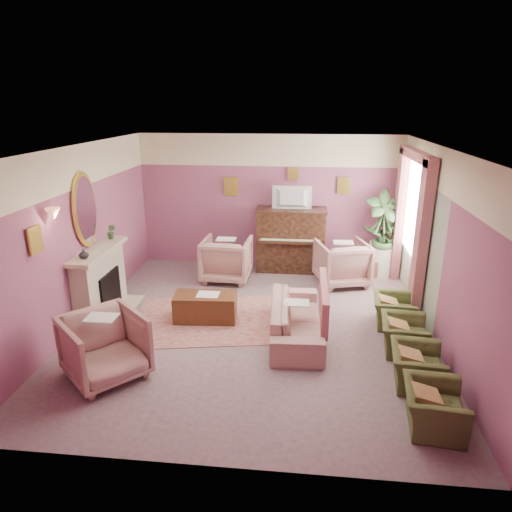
# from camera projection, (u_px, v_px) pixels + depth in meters

# --- Properties ---
(floor) EXTENTS (5.50, 6.00, 0.01)m
(floor) POSITION_uv_depth(u_px,v_px,m) (253.00, 326.00, 7.32)
(floor) COLOR slate
(floor) RESTS_ON ground
(ceiling) EXTENTS (5.50, 6.00, 0.01)m
(ceiling) POSITION_uv_depth(u_px,v_px,m) (253.00, 148.00, 6.43)
(ceiling) COLOR silver
(ceiling) RESTS_ON wall_back
(wall_back) EXTENTS (5.50, 0.02, 2.80)m
(wall_back) POSITION_uv_depth(u_px,v_px,m) (269.00, 202.00, 9.70)
(wall_back) COLOR #714467
(wall_back) RESTS_ON floor
(wall_front) EXTENTS (5.50, 0.02, 2.80)m
(wall_front) POSITION_uv_depth(u_px,v_px,m) (215.00, 341.00, 4.05)
(wall_front) COLOR #714467
(wall_front) RESTS_ON floor
(wall_left) EXTENTS (0.02, 6.00, 2.80)m
(wall_left) POSITION_uv_depth(u_px,v_px,m) (79.00, 237.00, 7.15)
(wall_left) COLOR #714467
(wall_left) RESTS_ON floor
(wall_right) EXTENTS (0.02, 6.00, 2.80)m
(wall_right) POSITION_uv_depth(u_px,v_px,m) (441.00, 249.00, 6.60)
(wall_right) COLOR #714467
(wall_right) RESTS_ON floor
(picture_rail_band) EXTENTS (5.50, 0.01, 0.65)m
(picture_rail_band) POSITION_uv_depth(u_px,v_px,m) (269.00, 150.00, 9.35)
(picture_rail_band) COLOR beige
(picture_rail_band) RESTS_ON wall_back
(stripe_panel) EXTENTS (0.01, 3.00, 2.15)m
(stripe_panel) POSITION_uv_depth(u_px,v_px,m) (417.00, 244.00, 7.93)
(stripe_panel) COLOR #97A58F
(stripe_panel) RESTS_ON wall_right
(fireplace_surround) EXTENTS (0.30, 1.40, 1.10)m
(fireplace_surround) POSITION_uv_depth(u_px,v_px,m) (100.00, 283.00, 7.60)
(fireplace_surround) COLOR #BAAF90
(fireplace_surround) RESTS_ON floor
(fireplace_inset) EXTENTS (0.18, 0.72, 0.68)m
(fireplace_inset) POSITION_uv_depth(u_px,v_px,m) (107.00, 292.00, 7.63)
(fireplace_inset) COLOR black
(fireplace_inset) RESTS_ON floor
(fire_ember) EXTENTS (0.06, 0.54, 0.10)m
(fire_ember) POSITION_uv_depth(u_px,v_px,m) (110.00, 302.00, 7.69)
(fire_ember) COLOR #FF2B00
(fire_ember) RESTS_ON floor
(mantel_shelf) EXTENTS (0.40, 1.55, 0.07)m
(mantel_shelf) POSITION_uv_depth(u_px,v_px,m) (98.00, 251.00, 7.41)
(mantel_shelf) COLOR #BAAF90
(mantel_shelf) RESTS_ON fireplace_surround
(hearth) EXTENTS (0.55, 1.50, 0.02)m
(hearth) POSITION_uv_depth(u_px,v_px,m) (115.00, 313.00, 7.75)
(hearth) COLOR #BAAF90
(hearth) RESTS_ON floor
(mirror_frame) EXTENTS (0.04, 0.72, 1.20)m
(mirror_frame) POSITION_uv_depth(u_px,v_px,m) (85.00, 210.00, 7.21)
(mirror_frame) COLOR #DEC947
(mirror_frame) RESTS_ON wall_left
(mirror_glass) EXTENTS (0.01, 0.60, 1.06)m
(mirror_glass) POSITION_uv_depth(u_px,v_px,m) (86.00, 210.00, 7.20)
(mirror_glass) COLOR white
(mirror_glass) RESTS_ON wall_left
(sconce_shade) EXTENTS (0.20, 0.20, 0.16)m
(sconce_shade) POSITION_uv_depth(u_px,v_px,m) (53.00, 214.00, 6.15)
(sconce_shade) COLOR #EC996A
(sconce_shade) RESTS_ON wall_left
(piano) EXTENTS (1.40, 0.60, 1.30)m
(piano) POSITION_uv_depth(u_px,v_px,m) (291.00, 240.00, 9.59)
(piano) COLOR #341E13
(piano) RESTS_ON floor
(piano_keyshelf) EXTENTS (1.30, 0.12, 0.06)m
(piano_keyshelf) POSITION_uv_depth(u_px,v_px,m) (290.00, 242.00, 9.24)
(piano_keyshelf) COLOR #341E13
(piano_keyshelf) RESTS_ON piano
(piano_keys) EXTENTS (1.20, 0.08, 0.02)m
(piano_keys) POSITION_uv_depth(u_px,v_px,m) (290.00, 240.00, 9.22)
(piano_keys) COLOR beige
(piano_keys) RESTS_ON piano
(piano_top) EXTENTS (1.45, 0.65, 0.04)m
(piano_top) POSITION_uv_depth(u_px,v_px,m) (292.00, 210.00, 9.38)
(piano_top) COLOR #341E13
(piano_top) RESTS_ON piano
(television) EXTENTS (0.80, 0.12, 0.48)m
(television) POSITION_uv_depth(u_px,v_px,m) (292.00, 196.00, 9.24)
(television) COLOR black
(television) RESTS_ON piano
(print_back_left) EXTENTS (0.30, 0.03, 0.38)m
(print_back_left) POSITION_uv_depth(u_px,v_px,m) (231.00, 186.00, 9.64)
(print_back_left) COLOR #DEC947
(print_back_left) RESTS_ON wall_back
(print_back_right) EXTENTS (0.26, 0.03, 0.34)m
(print_back_right) POSITION_uv_depth(u_px,v_px,m) (344.00, 186.00, 9.39)
(print_back_right) COLOR #DEC947
(print_back_right) RESTS_ON wall_back
(print_back_mid) EXTENTS (0.22, 0.03, 0.26)m
(print_back_mid) POSITION_uv_depth(u_px,v_px,m) (293.00, 174.00, 9.42)
(print_back_mid) COLOR #DEC947
(print_back_mid) RESTS_ON wall_back
(print_left_wall) EXTENTS (0.03, 0.28, 0.36)m
(print_left_wall) POSITION_uv_depth(u_px,v_px,m) (35.00, 240.00, 5.91)
(print_left_wall) COLOR #DEC947
(print_left_wall) RESTS_ON wall_left
(window_blind) EXTENTS (0.03, 1.40, 1.80)m
(window_blind) POSITION_uv_depth(u_px,v_px,m) (416.00, 205.00, 7.97)
(window_blind) COLOR white
(window_blind) RESTS_ON wall_right
(curtain_left) EXTENTS (0.16, 0.34, 2.60)m
(curtain_left) POSITION_uv_depth(u_px,v_px,m) (421.00, 242.00, 7.24)
(curtain_left) COLOR #A6575E
(curtain_left) RESTS_ON floor
(curtain_right) EXTENTS (0.16, 0.34, 2.60)m
(curtain_right) POSITION_uv_depth(u_px,v_px,m) (399.00, 215.00, 8.97)
(curtain_right) COLOR #A6575E
(curtain_right) RESTS_ON floor
(pelmet) EXTENTS (0.16, 2.20, 0.16)m
(pelmet) POSITION_uv_depth(u_px,v_px,m) (417.00, 155.00, 7.70)
(pelmet) COLOR #A6575E
(pelmet) RESTS_ON wall_right
(mantel_plant) EXTENTS (0.16, 0.16, 0.28)m
(mantel_plant) POSITION_uv_depth(u_px,v_px,m) (111.00, 232.00, 7.87)
(mantel_plant) COLOR #31582D
(mantel_plant) RESTS_ON mantel_shelf
(mantel_vase) EXTENTS (0.16, 0.16, 0.16)m
(mantel_vase) POSITION_uv_depth(u_px,v_px,m) (84.00, 254.00, 6.90)
(mantel_vase) COLOR beige
(mantel_vase) RESTS_ON mantel_shelf
(area_rug) EXTENTS (2.78, 2.21, 0.01)m
(area_rug) POSITION_uv_depth(u_px,v_px,m) (213.00, 319.00, 7.53)
(area_rug) COLOR #A0625A
(area_rug) RESTS_ON floor
(coffee_table) EXTENTS (1.03, 0.57, 0.45)m
(coffee_table) POSITION_uv_depth(u_px,v_px,m) (205.00, 307.00, 7.47)
(coffee_table) COLOR #4B2A14
(coffee_table) RESTS_ON floor
(table_paper) EXTENTS (0.35, 0.28, 0.01)m
(table_paper) POSITION_uv_depth(u_px,v_px,m) (208.00, 294.00, 7.39)
(table_paper) COLOR silver
(table_paper) RESTS_ON coffee_table
(sofa) EXTENTS (0.65, 1.94, 0.78)m
(sofa) POSITION_uv_depth(u_px,v_px,m) (296.00, 312.00, 6.90)
(sofa) COLOR tan
(sofa) RESTS_ON floor
(sofa_throw) EXTENTS (0.10, 1.47, 0.54)m
(sofa_throw) POSITION_uv_depth(u_px,v_px,m) (323.00, 301.00, 6.80)
(sofa_throw) COLOR #A6575E
(sofa_throw) RESTS_ON sofa
(floral_armchair_left) EXTENTS (0.92, 0.92, 0.96)m
(floral_armchair_left) POSITION_uv_depth(u_px,v_px,m) (227.00, 257.00, 9.10)
(floral_armchair_left) COLOR tan
(floral_armchair_left) RESTS_ON floor
(floral_armchair_right) EXTENTS (0.92, 0.92, 0.96)m
(floral_armchair_right) POSITION_uv_depth(u_px,v_px,m) (342.00, 261.00, 8.89)
(floral_armchair_right) COLOR tan
(floral_armchair_right) RESTS_ON floor
(floral_armchair_front) EXTENTS (0.92, 0.92, 0.96)m
(floral_armchair_front) POSITION_uv_depth(u_px,v_px,m) (105.00, 344.00, 5.83)
(floral_armchair_front) COLOR tan
(floral_armchair_front) RESTS_ON floor
(olive_chair_a) EXTENTS (0.52, 0.74, 0.64)m
(olive_chair_a) POSITION_uv_depth(u_px,v_px,m) (434.00, 402.00, 4.96)
(olive_chair_a) COLOR #485227
(olive_chair_a) RESTS_ON floor
(olive_chair_b) EXTENTS (0.52, 0.74, 0.64)m
(olive_chair_b) POSITION_uv_depth(u_px,v_px,m) (417.00, 361.00, 5.73)
(olive_chair_b) COLOR #485227
(olive_chair_b) RESTS_ON floor
(olive_chair_c) EXTENTS (0.52, 0.74, 0.64)m
(olive_chair_c) POSITION_uv_depth(u_px,v_px,m) (404.00, 330.00, 6.51)
(olive_chair_c) COLOR #485227
(olive_chair_c) RESTS_ON floor
(olive_chair_d) EXTENTS (0.52, 0.74, 0.64)m
(olive_chair_d) POSITION_uv_depth(u_px,v_px,m) (394.00, 306.00, 7.28)
(olive_chair_d) COLOR #485227
(olive_chair_d) RESTS_ON floor
(side_table) EXTENTS (0.52, 0.52, 0.70)m
(side_table) POSITION_uv_depth(u_px,v_px,m) (381.00, 259.00, 9.40)
(side_table) COLOR white
(side_table) RESTS_ON floor
(side_plant_big) EXTENTS (0.30, 0.30, 0.34)m
(side_plant_big) POSITION_uv_depth(u_px,v_px,m) (383.00, 234.00, 9.23)
(side_plant_big) COLOR #31582D
(side_plant_big) RESTS_ON side_table
(side_plant_small) EXTENTS (0.16, 0.16, 0.28)m
(side_plant_small) POSITION_uv_depth(u_px,v_px,m) (390.00, 237.00, 9.13)
(side_plant_small) COLOR #31582D
(side_plant_small) RESTS_ON side_table
(palm_pot) EXTENTS (0.34, 0.34, 0.34)m
(palm_pot) POSITION_uv_depth(u_px,v_px,m) (379.00, 268.00, 9.38)
(palm_pot) COLOR #955844
(palm_pot) RESTS_ON floor
(palm_plant) EXTENTS (0.76, 0.76, 1.44)m
(palm_plant) POSITION_uv_depth(u_px,v_px,m) (383.00, 226.00, 9.10)
(palm_plant) COLOR #31582D
(palm_plant) RESTS_ON palm_pot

